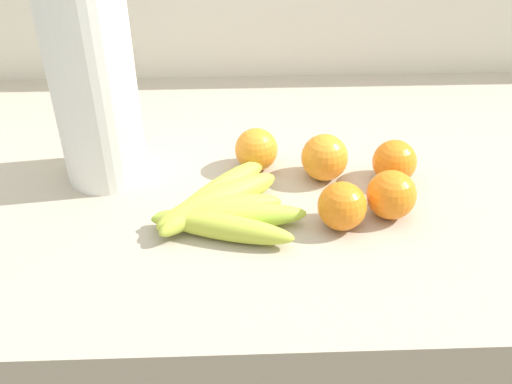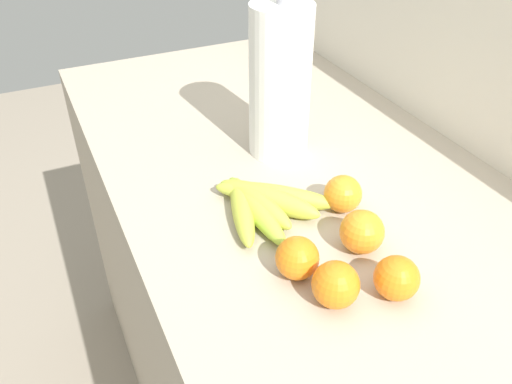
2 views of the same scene
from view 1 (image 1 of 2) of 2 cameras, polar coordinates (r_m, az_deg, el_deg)
name	(u,v)px [view 1 (image 1 of 2)]	position (r m, az deg, el deg)	size (l,w,h in m)	color
counter	(278,362)	(1.20, 2.17, -16.32)	(1.78, 0.70, 0.91)	#ADA08C
wall_back	(269,174)	(1.35, 1.26, 1.76)	(2.18, 0.06, 1.30)	silver
banana_bunch	(221,208)	(0.78, -3.47, -1.62)	(0.21, 0.21, 0.04)	#BCC73F
orange_far_right	(394,162)	(0.87, 13.43, 2.91)	(0.06, 0.06, 0.06)	orange
orange_back_right	(391,195)	(0.80, 13.14, -0.27)	(0.07, 0.07, 0.07)	orange
orange_right	(342,206)	(0.77, 8.44, -1.38)	(0.06, 0.06, 0.06)	orange
orange_front	(325,157)	(0.86, 6.74, 3.39)	(0.07, 0.07, 0.07)	orange
orange_back_left	(256,150)	(0.88, 0.03, 4.19)	(0.07, 0.07, 0.07)	orange
paper_towel_roll	(93,85)	(0.84, -15.66, 10.11)	(0.12, 0.12, 0.32)	white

